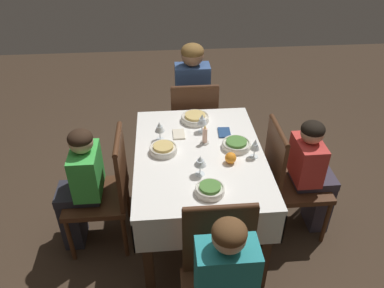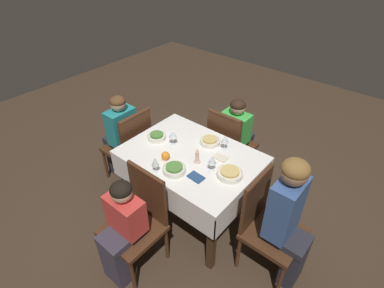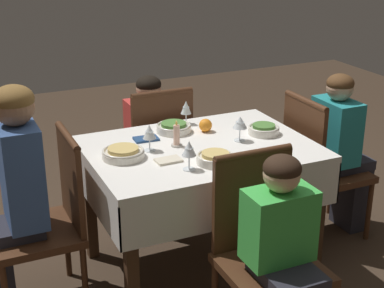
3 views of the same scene
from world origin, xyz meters
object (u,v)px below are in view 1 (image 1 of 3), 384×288
Objects in this scene: chair_north at (106,188)px; napkin_red_folded at (179,134)px; napkin_spare_side at (224,132)px; bowl_west at (210,189)px; person_adult_denim at (192,97)px; candle_centerpiece at (205,137)px; bowl_south at (236,144)px; orange_fruit at (231,158)px; person_child_green at (80,185)px; bowl_north at (163,149)px; wine_glass_south at (255,145)px; wine_glass_west at (200,161)px; chair_east at (193,123)px; wine_glass_east at (202,120)px; bowl_east at (195,118)px; person_child_red at (313,172)px; wine_glass_north at (160,127)px; chair_west at (221,279)px; dining_table at (199,165)px; chair_south at (288,177)px.

napkin_red_folded is (0.25, -0.53, 0.26)m from chair_north.
bowl_west is at bearing 163.73° from napkin_spare_side.
person_adult_denim is 8.22× the size of candle_centerpiece.
chair_north reaches higher than bowl_south.
orange_fruit is at bearing -149.23° from candle_centerpiece.
candle_centerpiece is (0.13, -0.88, 0.27)m from person_child_green.
person_child_green is at bearing 94.27° from bowl_north.
napkin_red_folded is (0.19, 0.39, -0.02)m from bowl_south.
wine_glass_south reaches higher than napkin_red_folded.
bowl_south is 0.17m from wine_glass_south.
person_child_green reaches higher than wine_glass_west.
chair_east reaches higher than wine_glass_east.
candle_centerpiece reaches higher than bowl_west.
person_child_green is at bearing 117.55° from bowl_east.
wine_glass_south is 0.59m from napkin_red_folded.
orange_fruit is (-0.12, 0.64, 0.26)m from person_child_red.
wine_glass_north is at bearing 75.04° from bowl_south.
candle_centerpiece is 0.28m from orange_fruit.
bowl_south is at bearing 39.10° from wine_glass_south.
chair_west is at bearing -177.75° from bowl_west.
chair_west is 6.18× the size of wine_glass_north.
chair_east is at bearing 19.96° from wine_glass_south.
bowl_south is 2.63× the size of orange_fruit.
dining_table is 1.01× the size of person_adult_denim.
bowl_west is at bearing 59.92° from chair_north.
chair_north reaches higher than dining_table.
person_adult_denim is at bearing -2.28° from bowl_east.
wine_glass_north reaches higher than napkin_red_folded.
chair_east is 1.02m from wine_glass_south.
wine_glass_west is (-0.22, -0.64, 0.36)m from chair_north.
bowl_south is 0.20m from napkin_spare_side.
orange_fruit is at bearing 83.79° from person_child_green.
orange_fruit is (-0.55, -0.18, 0.01)m from bowl_east.
wine_glass_west reaches higher than bowl_south.
wine_glass_north is at bearing 106.70° from chair_west.
wine_glass_west is (0.59, 0.06, 0.36)m from chair_west.
chair_west is at bearing -174.50° from wine_glass_west.
wine_glass_north is (-0.80, 0.30, 0.19)m from person_adult_denim.
chair_north is 12.21× the size of orange_fruit.
person_adult_denim is at bearing 8.23° from orange_fruit.
chair_east is 1.15m from person_child_red.
bowl_south is at bearing 75.42° from chair_west.
chair_north is 0.84m from wine_glass_east.
chair_south is 0.76m from wine_glass_east.
candle_centerpiece is (0.19, 0.31, -0.05)m from wine_glass_south.
person_child_red reaches higher than napkin_spare_side.
bowl_east is at bearing 62.44° from person_child_red.
candle_centerpiece reaches higher than dining_table.
person_child_red is at bearing 134.20° from chair_east.
chair_south is 0.83m from bowl_east.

